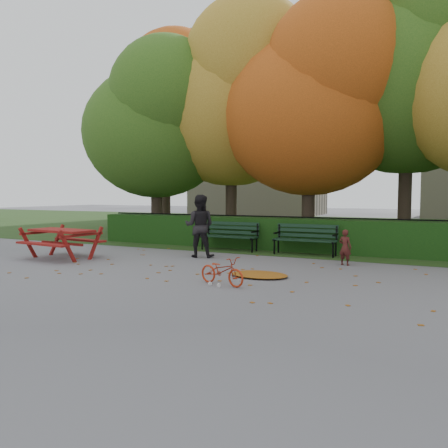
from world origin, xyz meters
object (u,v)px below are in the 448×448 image
at_px(tree_b, 237,98).
at_px(tree_d, 421,64).
at_px(tree_c, 318,101).
at_px(bench_right, 306,237).
at_px(bicycle, 222,271).
at_px(tree_a, 159,122).
at_px(adult, 200,226).
at_px(tree_f, 169,111).
at_px(picnic_table, 62,236).
at_px(bench_left, 230,234).
at_px(child, 345,247).

height_order(tree_b, tree_d, tree_d).
distance_m(tree_c, bench_right, 4.87).
distance_m(tree_d, bicycle, 10.56).
distance_m(tree_a, adult, 6.34).
distance_m(tree_b, bicycle, 9.90).
distance_m(tree_c, tree_f, 8.66).
bearing_deg(bicycle, adult, 50.55).
relative_size(picnic_table, adult, 1.14).
height_order(tree_f, bicycle, tree_f).
bearing_deg(tree_f, tree_d, -10.33).
bearing_deg(tree_a, bench_left, -25.76).
xyz_separation_m(tree_b, tree_f, (-4.69, 2.49, 0.29)).
height_order(bench_right, picnic_table, bench_right).
bearing_deg(tree_b, child, -41.94).
xyz_separation_m(adult, bicycle, (2.20, -3.08, -0.59)).
height_order(tree_a, tree_d, tree_d).
bearing_deg(tree_c, tree_d, 22.61).
relative_size(tree_a, bench_right, 4.16).
xyz_separation_m(bench_left, child, (3.77, -1.37, -0.07)).
distance_m(tree_b, bench_left, 5.87).
distance_m(bench_right, adult, 3.09).
relative_size(tree_f, bench_left, 5.10).
height_order(tree_d, bicycle, tree_d).
bearing_deg(adult, bench_left, -109.86).
distance_m(tree_b, tree_d, 6.37).
bearing_deg(tree_d, tree_c, -157.39).
relative_size(picnic_table, bicycle, 1.87).
distance_m(tree_b, child, 8.26).
distance_m(tree_c, adult, 6.05).
xyz_separation_m(tree_b, adult, (1.00, -4.76, -4.53)).
bearing_deg(tree_a, tree_f, 117.98).
bearing_deg(tree_a, tree_c, 3.65).
distance_m(tree_d, picnic_table, 12.38).
xyz_separation_m(tree_f, bench_left, (5.83, -5.54, -5.17)).
relative_size(child, bicycle, 0.84).
distance_m(tree_c, tree_d, 3.50).
height_order(bench_right, bicycle, bench_right).
relative_size(tree_d, adult, 5.50).
distance_m(tree_d, tree_f, 11.20).
bearing_deg(bicycle, child, -11.53).
relative_size(child, adult, 0.51).
bearing_deg(bicycle, tree_d, -5.55).
xyz_separation_m(tree_a, tree_d, (9.07, 1.65, 1.46)).
bearing_deg(tree_c, picnic_table, -133.65).
bearing_deg(tree_b, tree_a, -156.95).
relative_size(tree_b, adult, 5.05).
relative_size(tree_c, bench_left, 4.44).
distance_m(tree_f, bench_left, 9.56).
bearing_deg(tree_b, bench_right, -40.67).
relative_size(tree_a, adult, 4.30).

